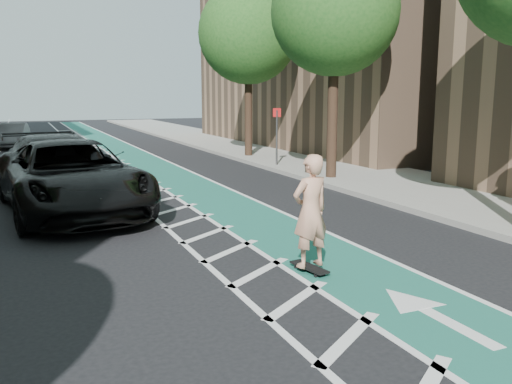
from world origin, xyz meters
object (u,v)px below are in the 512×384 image
skateboarder (310,211)px  suv_far (59,169)px  suv_near (71,177)px  barrel_a (21,183)px

skateboarder → suv_far: size_ratio=0.30×
skateboarder → suv_far: 9.02m
skateboarder → suv_near: size_ratio=0.29×
suv_near → suv_far: (-0.17, 1.64, 0.00)m
suv_near → suv_far: 1.65m
skateboarder → barrel_a: 10.38m
suv_near → barrel_a: suv_near is taller
skateboarder → barrel_a: (-4.50, 9.34, -0.64)m
skateboarder → barrel_a: skateboarder is taller
skateboarder → barrel_a: bearing=-73.5°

